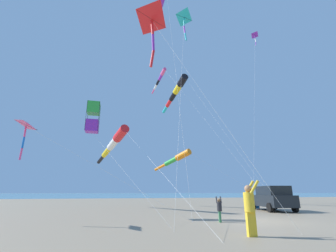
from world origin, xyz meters
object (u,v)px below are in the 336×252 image
Objects in this scene: kite_delta_rainbow_low_near at (27,125)px; kite_windsock_small_distant at (114,143)px; parked_car at (272,198)px; kite_windsock_magenta_far_left at (176,91)px; kite_delta_white_trailing at (184,18)px; kite_windsock_long_streamer_left at (177,158)px; kite_delta_long_streamer_right at (255,36)px; person_adult_flyer at (250,205)px; kite_windsock_orange_high_right at (160,78)px; person_child_green_jacket at (219,208)px; kite_delta_checkered_midright at (152,20)px; kite_box_striped_overhead at (93,117)px; kite_windsock_purple_drifting at (160,4)px; cooler_box at (255,206)px.

kite_windsock_small_distant is at bearing -29.98° from kite_delta_rainbow_low_near.
kite_delta_rainbow_low_near is (-3.59, 16.74, 3.71)m from parked_car.
parked_car is 16.94m from kite_windsock_magenta_far_left.
kite_windsock_long_streamer_left is (6.90, -1.21, -11.26)m from kite_delta_white_trailing.
kite_delta_white_trailing is 14.71m from kite_delta_long_streamer_right.
kite_windsock_orange_high_right reaches higher than person_adult_flyer.
person_adult_flyer is 0.08× the size of kite_delta_long_streamer_right.
kite_windsock_orange_high_right is 16.50m from kite_windsock_long_streamer_left.
kite_delta_rainbow_low_near is 28.99m from kite_delta_long_streamer_right.
kite_delta_white_trailing is at bearing -1.27° from person_child_green_jacket.
kite_windsock_small_distant is 10.91m from kite_delta_checkered_midright.
kite_delta_white_trailing is 13.26m from kite_windsock_long_streamer_left.
kite_box_striped_overhead is 16.94m from kite_windsock_purple_drifting.
person_adult_flyer is at bearing 138.63° from parked_car.
kite_windsock_purple_drifting is 1.38× the size of kite_windsock_magenta_far_left.
kite_delta_white_trailing is at bearing 167.56° from kite_windsock_magenta_far_left.
person_child_green_jacket is 0.06× the size of kite_windsock_orange_high_right.
kite_windsock_magenta_far_left is at bearing -170.40° from kite_windsock_orange_high_right.
cooler_box is 0.03× the size of kite_windsock_purple_drifting.
kite_windsock_orange_high_right is 14.66m from kite_delta_long_streamer_right.
kite_delta_checkered_midright is (-1.50, -6.06, 6.51)m from kite_delta_rainbow_low_near.
kite_windsock_magenta_far_left is at bearing -17.31° from kite_windsock_long_streamer_left.
person_adult_flyer is at bearing -177.81° from kite_windsock_purple_drifting.
kite_delta_long_streamer_right is at bearing -47.39° from person_child_green_jacket.
kite_windsock_magenta_far_left reaches higher than cooler_box.
kite_windsock_purple_drifting is at bearing 98.92° from kite_delta_long_streamer_right.
kite_delta_white_trailing is (8.37, -0.77, 15.01)m from person_adult_flyer.
kite_windsock_long_streamer_left reaches higher than parked_car.
kite_box_striped_overhead is (3.99, 6.60, 5.41)m from person_child_green_jacket.
kite_delta_rainbow_low_near is (-3.04, 9.66, -11.33)m from kite_delta_white_trailing.
kite_windsock_purple_drifting is 13.51m from kite_delta_long_streamer_right.
person_adult_flyer is at bearing -142.01° from kite_box_striped_overhead.
person_adult_flyer is 10.99m from kite_delta_rainbow_low_near.
kite_delta_long_streamer_right is 19.83m from kite_windsock_long_streamer_left.
kite_windsock_orange_high_right is at bearing 20.48° from parked_car.
kite_delta_long_streamer_right is (5.91, -5.01, 20.35)m from parked_car.
kite_delta_white_trailing is 0.75× the size of kite_delta_long_streamer_right.
kite_delta_white_trailing is (-0.55, 7.08, 15.03)m from parked_car.
kite_delta_rainbow_low_near is at bearing 138.23° from kite_windsock_magenta_far_left.
kite_delta_long_streamer_right reaches higher than kite_box_striped_overhead.
person_adult_flyer is 15.85m from kite_windsock_long_streamer_left.
kite_windsock_purple_drifting is 13.67m from kite_delta_checkered_midright.
kite_windsock_long_streamer_left is at bearing 179.36° from kite_windsock_orange_high_right.
kite_windsock_small_distant is 8.98m from kite_delta_rainbow_low_near.
kite_delta_white_trailing reaches higher than kite_windsock_long_streamer_left.
kite_windsock_long_streamer_left reaches higher than person_adult_flyer.
kite_box_striped_overhead is 0.79× the size of kite_delta_rainbow_low_near.
kite_delta_checkered_midright is at bearing 125.07° from kite_delta_long_streamer_right.
kite_windsock_orange_high_right reaches higher than kite_delta_rainbow_low_near.
kite_windsock_magenta_far_left is (15.07, -2.38, 13.29)m from person_child_green_jacket.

